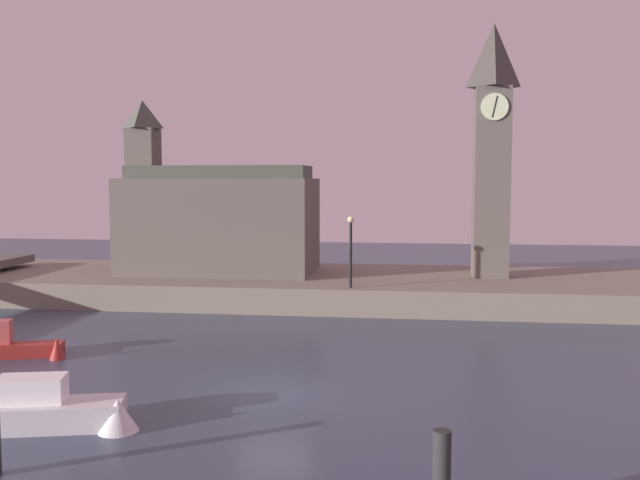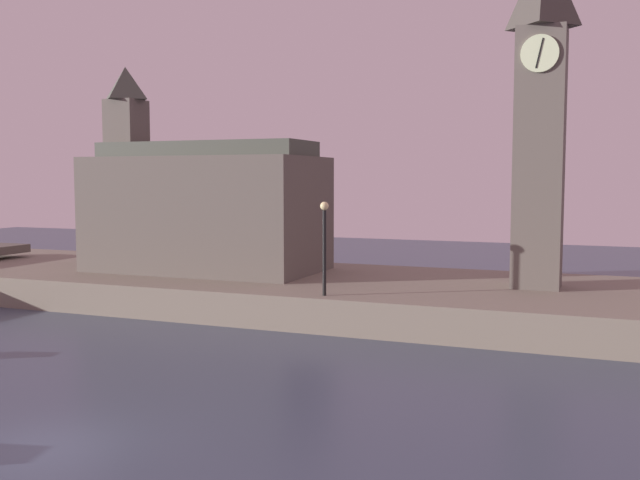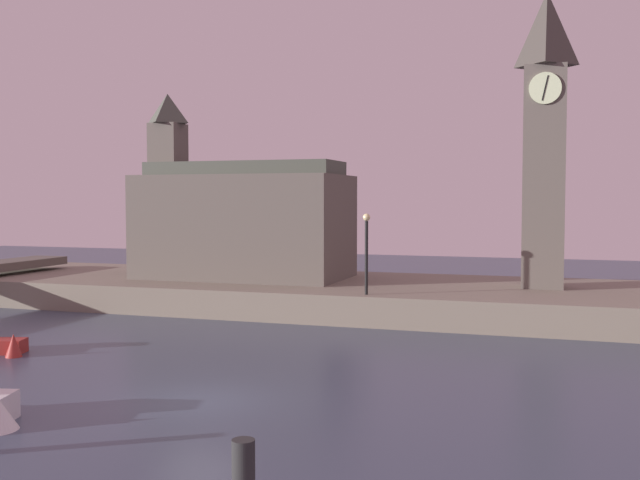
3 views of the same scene
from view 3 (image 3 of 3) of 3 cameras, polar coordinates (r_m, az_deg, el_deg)
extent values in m
plane|color=#384256|center=(23.36, -9.22, -12.13)|extent=(120.00, 120.00, 0.00)
cube|color=slate|center=(41.66, 3.60, -4.29)|extent=(70.00, 12.00, 1.50)
cube|color=#5B544C|center=(40.59, 16.81, 4.58)|extent=(2.11, 2.11, 11.49)
cylinder|color=beige|center=(39.86, 16.87, 11.08)|extent=(1.60, 0.12, 1.60)
cube|color=black|center=(39.79, 16.87, 11.09)|extent=(0.33, 0.04, 1.26)
pyramid|color=#403A35|center=(41.52, 16.98, 15.20)|extent=(2.32, 2.32, 3.83)
cube|color=#5B544C|center=(44.30, -5.79, 1.03)|extent=(12.00, 6.58, 6.02)
cube|color=#5B544C|center=(46.58, -11.53, 3.06)|extent=(1.83, 1.83, 9.24)
pyramid|color=#474C42|center=(46.90, -11.60, 9.82)|extent=(2.01, 2.01, 1.81)
cube|color=#42473D|center=(44.31, -5.81, 5.44)|extent=(11.40, 3.95, 0.80)
cylinder|color=black|center=(36.15, 3.58, -1.37)|extent=(0.16, 0.16, 3.59)
sphere|color=#F2E099|center=(36.05, 3.59, 1.75)|extent=(0.36, 0.36, 0.36)
cone|color=maroon|center=(31.58, -22.42, -7.73)|extent=(1.06, 1.06, 1.20)
camera|label=1|loc=(6.83, -104.68, 10.03)|focal=39.65mm
camera|label=2|loc=(7.25, 32.59, 4.92)|focal=40.35mm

